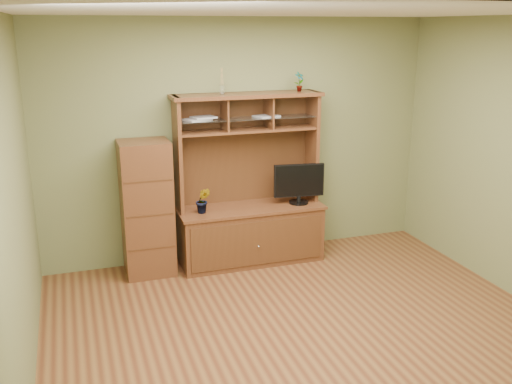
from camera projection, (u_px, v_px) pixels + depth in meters
name	position (u px, v px, depth m)	size (l,w,h in m)	color
room	(311.00, 185.00, 4.64)	(4.54, 4.04, 2.74)	#522917
media_hutch	(250.00, 217.00, 6.46)	(1.66, 0.61, 1.90)	#452213
monitor	(299.00, 183.00, 6.45)	(0.58, 0.22, 0.46)	black
orchid_plant	(203.00, 200.00, 6.14)	(0.16, 0.13, 0.28)	#2B5C1F
top_plant	(299.00, 82.00, 6.29)	(0.11, 0.08, 0.21)	#365F21
reed_diffuser	(222.00, 84.00, 6.02)	(0.06, 0.06, 0.28)	silver
magazines	(222.00, 118.00, 6.12)	(1.09, 0.28, 0.04)	silver
side_cabinet	(147.00, 209.00, 6.07)	(0.52, 0.47, 1.46)	#452213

